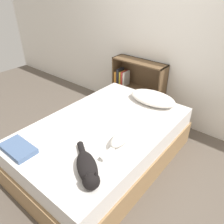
{
  "coord_description": "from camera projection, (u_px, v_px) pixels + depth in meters",
  "views": [
    {
      "loc": [
        1.39,
        -1.54,
        2.0
      ],
      "look_at": [
        0.0,
        0.16,
        0.65
      ],
      "focal_mm": 35.0,
      "sensor_mm": 36.0,
      "label": 1
    }
  ],
  "objects": [
    {
      "name": "bed",
      "position": [
        104.0,
        144.0,
        2.67
      ],
      "size": [
        1.35,
        2.09,
        0.55
      ],
      "color": "#99754C",
      "rests_on": "ground_plane"
    },
    {
      "name": "cat_light",
      "position": [
        124.0,
        135.0,
        2.25
      ],
      "size": [
        0.17,
        0.61,
        0.14
      ],
      "rotation": [
        0.0,
        0.0,
        1.63
      ],
      "color": "white",
      "rests_on": "bed"
    },
    {
      "name": "wall_back",
      "position": [
        168.0,
        40.0,
        3.08
      ],
      "size": [
        8.0,
        0.06,
        2.5
      ],
      "color": "white",
      "rests_on": "ground_plane"
    },
    {
      "name": "cat_dark",
      "position": [
        88.0,
        169.0,
        1.85
      ],
      "size": [
        0.53,
        0.41,
        0.17
      ],
      "rotation": [
        0.0,
        0.0,
        5.7
      ],
      "color": "black",
      "rests_on": "bed"
    },
    {
      "name": "pillow",
      "position": [
        153.0,
        98.0,
        2.94
      ],
      "size": [
        0.64,
        0.37,
        0.13
      ],
      "color": "white",
      "rests_on": "bed"
    },
    {
      "name": "ground_plane",
      "position": [
        104.0,
        160.0,
        2.81
      ],
      "size": [
        8.0,
        8.0,
        0.0
      ],
      "primitive_type": "plane",
      "color": "brown"
    },
    {
      "name": "blanket_fold",
      "position": [
        18.0,
        149.0,
        2.13
      ],
      "size": [
        0.37,
        0.22,
        0.05
      ],
      "color": "#4C668E",
      "rests_on": "bed"
    },
    {
      "name": "bookshelf",
      "position": [
        137.0,
        86.0,
        3.61
      ],
      "size": [
        0.89,
        0.26,
        0.92
      ],
      "color": "brown",
      "rests_on": "ground_plane"
    }
  ]
}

